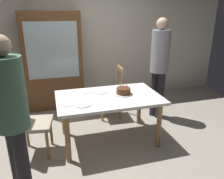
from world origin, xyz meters
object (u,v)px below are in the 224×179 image
object	(u,v)px
plate_near_celebrant	(83,105)
chair_upholstered	(27,119)
person_guest	(159,63)
chair_spindle_back	(111,93)
birthday_cake	(123,91)
plate_far_side	(100,92)
dining_table	(109,102)
person_celebrant	(11,114)
china_cabinet	(53,61)

from	to	relation	value
plate_near_celebrant	chair_upholstered	bearing A→B (deg)	165.62
person_guest	plate_near_celebrant	bearing A→B (deg)	-153.15
plate_near_celebrant	chair_spindle_back	distance (m)	1.22
birthday_cake	chair_upholstered	xyz separation A→B (m)	(-1.37, -0.05, -0.23)
plate_far_side	person_guest	bearing A→B (deg)	16.31
chair_spindle_back	dining_table	bearing A→B (deg)	-108.31
plate_far_side	dining_table	bearing A→B (deg)	-70.27
dining_table	chair_upholstered	size ratio (longest dim) A/B	1.57
plate_far_side	person_guest	size ratio (longest dim) A/B	0.12
chair_spindle_back	person_guest	bearing A→B (deg)	-16.06
dining_table	birthday_cake	world-z (taller)	birthday_cake
dining_table	person_celebrant	xyz separation A→B (m)	(-1.16, -0.79, 0.34)
person_celebrant	person_guest	size ratio (longest dim) A/B	0.95
chair_spindle_back	person_guest	world-z (taller)	person_guest
birthday_cake	chair_upholstered	size ratio (longest dim) A/B	0.29
person_celebrant	china_cabinet	bearing A→B (deg)	79.03
chair_spindle_back	person_celebrant	world-z (taller)	person_celebrant
person_celebrant	person_guest	distance (m)	2.61
china_cabinet	chair_spindle_back	bearing A→B (deg)	-38.78
plate_far_side	person_celebrant	world-z (taller)	person_celebrant
person_celebrant	china_cabinet	world-z (taller)	china_cabinet
plate_near_celebrant	person_guest	bearing A→B (deg)	26.85
dining_table	person_guest	bearing A→B (deg)	26.84
chair_spindle_back	chair_upholstered	world-z (taller)	same
dining_table	person_celebrant	size ratio (longest dim) A/B	0.88
dining_table	chair_spindle_back	size ratio (longest dim) A/B	1.57
birthday_cake	person_celebrant	size ratio (longest dim) A/B	0.16
dining_table	china_cabinet	size ratio (longest dim) A/B	0.79
plate_near_celebrant	china_cabinet	size ratio (longest dim) A/B	0.12
person_celebrant	chair_upholstered	bearing A→B (deg)	87.82
plate_far_side	chair_spindle_back	distance (m)	0.71
chair_upholstered	china_cabinet	size ratio (longest dim) A/B	0.50
birthday_cake	person_guest	xyz separation A→B (m)	(0.84, 0.52, 0.26)
birthday_cake	person_celebrant	xyz separation A→B (m)	(-1.40, -0.82, 0.20)
birthday_cake	plate_near_celebrant	distance (m)	0.69
dining_table	china_cabinet	distance (m)	1.74
birthday_cake	china_cabinet	bearing A→B (deg)	121.56
china_cabinet	person_guest	bearing A→B (deg)	-29.55
chair_spindle_back	china_cabinet	bearing A→B (deg)	141.22
person_guest	chair_upholstered	bearing A→B (deg)	-165.61
plate_near_celebrant	china_cabinet	distance (m)	1.80
birthday_cake	person_celebrant	distance (m)	1.63
plate_near_celebrant	person_celebrant	world-z (taller)	person_celebrant
person_guest	china_cabinet	bearing A→B (deg)	150.45
plate_near_celebrant	person_guest	xyz separation A→B (m)	(1.49, 0.75, 0.30)
person_celebrant	person_guest	world-z (taller)	person_guest
plate_far_side	china_cabinet	size ratio (longest dim) A/B	0.12
birthday_cake	plate_near_celebrant	world-z (taller)	birthday_cake
dining_table	plate_far_side	bearing A→B (deg)	109.73
plate_near_celebrant	person_guest	distance (m)	1.70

